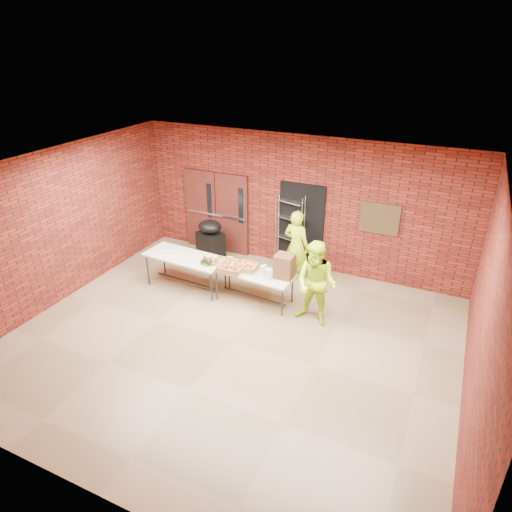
{
  "coord_description": "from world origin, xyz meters",
  "views": [
    {
      "loc": [
        3.36,
        -6.1,
        5.22
      ],
      "look_at": [
        -0.13,
        1.4,
        1.13
      ],
      "focal_mm": 32.0,
      "sensor_mm": 36.0,
      "label": 1
    }
  ],
  "objects": [
    {
      "name": "cup_stack_back",
      "position": [
        0.03,
        1.52,
        0.8
      ],
      "size": [
        0.07,
        0.07,
        0.21
      ],
      "primitive_type": "cylinder",
      "color": "silver",
      "rests_on": "table_right"
    },
    {
      "name": "basket_bananas",
      "position": [
        -0.9,
        1.48,
        0.76
      ],
      "size": [
        0.49,
        0.38,
        0.15
      ],
      "color": "#A57342",
      "rests_on": "table_right"
    },
    {
      "name": "volunteer_man",
      "position": [
        1.2,
        1.29,
        0.86
      ],
      "size": [
        0.92,
        0.76,
        1.73
      ],
      "primitive_type": "imported",
      "rotation": [
        0.0,
        0.0,
        -0.13
      ],
      "color": "#B2E018",
      "rests_on": "room"
    },
    {
      "name": "bronze_plaque",
      "position": [
        1.9,
        3.45,
        1.55
      ],
      "size": [
        0.85,
        0.04,
        0.7
      ],
      "primitive_type": "cube",
      "color": "#3D2B18",
      "rests_on": "room"
    },
    {
      "name": "basket_apples",
      "position": [
        -0.68,
        1.34,
        0.77
      ],
      "size": [
        0.5,
        0.39,
        0.16
      ],
      "color": "#A57342",
      "rests_on": "table_right"
    },
    {
      "name": "basket_oranges",
      "position": [
        -0.43,
        1.53,
        0.76
      ],
      "size": [
        0.48,
        0.37,
        0.15
      ],
      "color": "#A57342",
      "rests_on": "table_right"
    },
    {
      "name": "wire_rack",
      "position": [
        -0.14,
        3.32,
        0.92
      ],
      "size": [
        0.71,
        0.39,
        1.84
      ],
      "primitive_type": null,
      "rotation": [
        0.0,
        0.0,
        -0.26
      ],
      "color": "#A9AAB0",
      "rests_on": "room"
    },
    {
      "name": "dark_doorway",
      "position": [
        0.1,
        3.46,
        1.05
      ],
      "size": [
        1.1,
        0.06,
        2.1
      ],
      "primitive_type": "cube",
      "color": "black",
      "rests_on": "room"
    },
    {
      "name": "table_left",
      "position": [
        -1.87,
        1.42,
        0.7
      ],
      "size": [
        1.9,
        0.88,
        0.76
      ],
      "rotation": [
        0.0,
        0.0,
        -0.06
      ],
      "color": "#C8B399",
      "rests_on": "room"
    },
    {
      "name": "double_doors",
      "position": [
        -2.2,
        3.44,
        1.05
      ],
      "size": [
        1.78,
        0.12,
        2.1
      ],
      "color": "#461A14",
      "rests_on": "room"
    },
    {
      "name": "napkin_box",
      "position": [
        -2.25,
        1.37,
        0.79
      ],
      "size": [
        0.17,
        0.11,
        0.06
      ],
      "primitive_type": "cube",
      "color": "silver",
      "rests_on": "table_left"
    },
    {
      "name": "volunteer_woman",
      "position": [
        0.24,
        2.77,
        0.85
      ],
      "size": [
        0.68,
        0.5,
        1.7
      ],
      "primitive_type": "imported",
      "rotation": [
        0.0,
        0.0,
        2.98
      ],
      "color": "#B2E018",
      "rests_on": "room"
    },
    {
      "name": "cup_stack_mid",
      "position": [
        0.19,
        1.31,
        0.82
      ],
      "size": [
        0.08,
        0.08,
        0.25
      ],
      "primitive_type": "cylinder",
      "color": "silver",
      "rests_on": "table_right"
    },
    {
      "name": "table_right",
      "position": [
        -0.21,
        1.49,
        0.64
      ],
      "size": [
        1.75,
        0.84,
        0.7
      ],
      "rotation": [
        0.0,
        0.0,
        -0.08
      ],
      "color": "#C8B399",
      "rests_on": "room"
    },
    {
      "name": "room",
      "position": [
        0.0,
        0.0,
        1.6
      ],
      "size": [
        8.08,
        7.08,
        3.28
      ],
      "color": "brown",
      "rests_on": "ground"
    },
    {
      "name": "covered_grill",
      "position": [
        -2.02,
        2.78,
        0.54
      ],
      "size": [
        0.74,
        0.7,
        1.09
      ],
      "rotation": [
        0.0,
        0.0,
        -0.42
      ],
      "color": "black",
      "rests_on": "room"
    },
    {
      "name": "cup_stack_front",
      "position": [
        0.02,
        1.4,
        0.82
      ],
      "size": [
        0.08,
        0.08,
        0.24
      ],
      "primitive_type": "cylinder",
      "color": "silver",
      "rests_on": "table_right"
    },
    {
      "name": "muffin_tray",
      "position": [
        -1.22,
        1.38,
        0.81
      ],
      "size": [
        0.42,
        0.42,
        0.1
      ],
      "color": "#175416",
      "rests_on": "table_left"
    },
    {
      "name": "coffee_dispenser",
      "position": [
        0.43,
        1.57,
        0.95
      ],
      "size": [
        0.38,
        0.34,
        0.5
      ],
      "primitive_type": "cube",
      "color": "brown",
      "rests_on": "table_right"
    }
  ]
}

